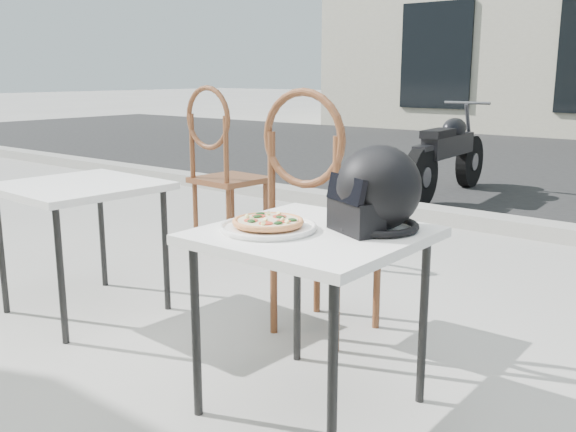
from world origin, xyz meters
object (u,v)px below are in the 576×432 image
Objects in this scene: plate at (268,227)px; pizza at (268,221)px; cafe_chair_side at (221,160)px; helmet at (376,193)px; motorcycle at (448,156)px; cafe_table_side at (80,195)px; cafe_table_main at (312,248)px; cafe_chair_main at (317,202)px.

pizza reaches higher than plate.
plate is at bearing 142.99° from cafe_chair_side.
motorcycle is (-1.63, 4.14, -0.40)m from helmet.
pizza is 0.39m from helmet.
plate is 1.41m from cafe_table_side.
cafe_chair_side is at bearing 172.60° from helmet.
cafe_chair_main is at bearing 124.95° from cafe_table_main.
cafe_table_side is 0.65× the size of cafe_chair_side.
cafe_table_main and cafe_table_side have the same top height.
pizza is 0.23× the size of cafe_chair_main.
cafe_table_side is at bearing 22.62° from cafe_chair_main.
plate is 4.59m from motorcycle.
cafe_chair_side is (-1.68, 1.47, -0.07)m from pizza.
cafe_chair_main is at bearing 112.03° from pizza.
cafe_chair_main is at bearing 23.29° from cafe_table_side.
plate reaches higher than cafe_table_side.
cafe_table_main is at bearing 146.86° from cafe_chair_side.
cafe_chair_main is at bearing -77.59° from motorcycle.
cafe_chair_side is at bearing -30.66° from cafe_chair_main.
helmet is at bearing 41.79° from cafe_table_main.
plate is 1.43× the size of pizza.
cafe_table_main is at bearing 35.93° from pizza.
cafe_chair_side reaches higher than motorcycle.
plate reaches higher than cafe_table_main.
plate is 0.33× the size of cafe_chair_side.
helmet is (0.17, 0.15, 0.19)m from cafe_table_main.
motorcycle is at bearing 136.05° from helmet.
cafe_chair_main reaches higher than helmet.
cafe_chair_main is 1.01× the size of cafe_chair_side.
helmet is at bearing 2.56° from cafe_table_side.
cafe_table_side is at bearing 173.28° from pizza.
helmet is (0.29, 0.24, 0.10)m from pizza.
helmet reaches higher than motorcycle.
plate is 0.70m from cafe_chair_main.
cafe_table_main is 0.95× the size of cafe_table_side.
plate is at bearing -144.02° from cafe_table_main.
cafe_table_main is 0.62× the size of cafe_chair_main.
cafe_table_side is at bearing 173.27° from plate.
cafe_table_side is at bearing 177.29° from cafe_table_main.
pizza reaches higher than cafe_table_main.
cafe_chair_main reaches higher than cafe_table_main.
cafe_table_main is at bearing 35.98° from plate.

